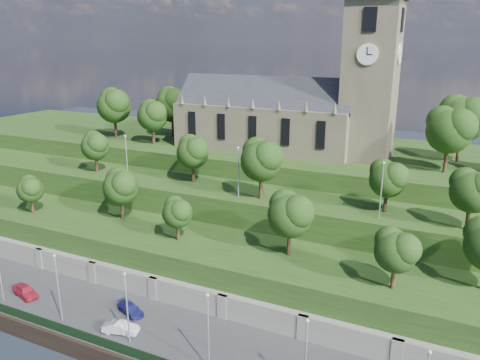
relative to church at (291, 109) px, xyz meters
The scene contains 15 objects.
promenade 45.42m from the church, 91.13° to the right, with size 160.00×12.00×2.00m, color #2D2D30.
fence 49.57m from the church, 91.00° to the right, with size 160.00×0.10×1.20m, color black.
retaining_wall 39.48m from the church, 91.33° to the right, with size 160.00×2.10×5.00m.
embankment_lower 33.57m from the church, 91.61° to the right, with size 160.00×12.00×8.00m, color #203B13.
embankment_upper 23.71m from the church, 92.66° to the right, with size 160.00×10.00×12.00m, color #203B13.
hilltop 15.57m from the church, 101.11° to the left, with size 160.00×32.00×15.00m, color #203B13.
church is the anchor object (origin of this frame).
trees_lower 29.51m from the church, 78.66° to the right, with size 68.60×8.99×8.36m.
trees_upper 18.82m from the church, 82.15° to the right, with size 63.87×8.54×8.85m.
trees_hilltop 1.55m from the church, 50.22° to the right, with size 78.11×16.45×10.80m.
lamp_posts_promenade 46.29m from the church, 93.67° to the right, with size 60.36×0.36×8.57m.
lamp_posts_upper 20.92m from the church, 92.26° to the right, with size 40.36×0.36×7.57m.
car_left 50.55m from the church, 117.08° to the right, with size 1.78×4.43×1.51m, color #AB1C33.
car_middle 47.13m from the church, 96.47° to the right, with size 1.44×4.14×1.37m, color silver.
car_right 44.05m from the church, 99.25° to the right, with size 1.70×4.17×1.21m, color navy.
Camera 1 is at (28.03, -32.25, 33.79)m, focal length 35.00 mm.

